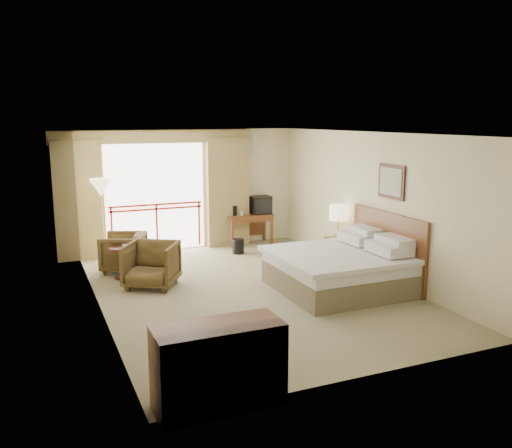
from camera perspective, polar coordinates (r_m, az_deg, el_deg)
name	(u,v)px	position (r m, az deg, el deg)	size (l,w,h in m)	color
floor	(248,290)	(9.52, -0.80, -6.95)	(7.00, 7.00, 0.00)	gray
ceiling	(248,133)	(9.05, -0.84, 9.52)	(7.00, 7.00, 0.00)	white
wall_back	(190,189)	(12.46, -6.97, 3.66)	(5.00, 5.00, 0.00)	beige
wall_front	(368,264)	(6.17, 11.67, -4.19)	(5.00, 5.00, 0.00)	beige
wall_left	(96,225)	(8.57, -16.47, -0.12)	(7.00, 7.00, 0.00)	beige
wall_right	(371,205)	(10.38, 12.05, 2.00)	(7.00, 7.00, 0.00)	beige
balcony_door	(156,198)	(12.26, -10.52, 2.73)	(2.40, 2.40, 0.00)	white
balcony_railing	(156,215)	(12.31, -10.43, 0.93)	(2.09, 0.03, 1.02)	#A81C0E
curtain_left	(79,201)	(11.88, -18.17, 2.33)	(1.00, 0.26, 2.50)	olive
curtain_right	(227,192)	(12.59, -3.04, 3.35)	(1.00, 0.26, 2.50)	olive
valance	(154,137)	(12.05, -10.64, 9.03)	(4.40, 0.22, 0.28)	olive
hvac_vent	(243,144)	(12.76, -1.37, 8.43)	(0.50, 0.04, 0.50)	silver
bed	(341,269)	(9.56, 8.94, -4.65)	(2.13, 2.06, 0.97)	brown
headboard	(387,248)	(10.02, 13.67, -2.48)	(0.06, 2.10, 1.30)	#5C2E17
framed_art	(391,182)	(9.82, 14.05, 4.35)	(0.04, 0.72, 0.60)	black
nightstand	(339,252)	(11.05, 8.70, -2.96)	(0.41, 0.48, 0.58)	#5C2E17
table_lamp	(339,213)	(10.92, 8.68, 1.13)	(0.37, 0.37, 0.64)	tan
phone	(341,238)	(10.82, 8.94, -1.48)	(0.17, 0.13, 0.08)	black
desk	(248,221)	(12.81, -0.85, 0.35)	(1.09, 0.53, 0.71)	#5C2E17
tv	(261,205)	(12.82, 0.48, 2.01)	(0.47, 0.37, 0.42)	black
coffee_maker	(235,211)	(12.60, -2.25, 1.41)	(0.11, 0.11, 0.24)	black
cup	(242,214)	(12.62, -1.53, 1.10)	(0.07, 0.07, 0.10)	white
wastebasket	(238,246)	(11.97, -1.87, -2.36)	(0.26, 0.26, 0.32)	black
armchair_far	(124,271)	(10.99, -13.71, -4.79)	(0.80, 0.82, 0.75)	#41311B
armchair_near	(152,286)	(9.88, -10.88, -6.47)	(0.86, 0.88, 0.80)	#41311B
side_table	(124,257)	(10.39, -13.73, -3.36)	(0.55, 0.55, 0.60)	black
book	(123,247)	(10.35, -13.78, -2.32)	(0.17, 0.23, 0.02)	white
floor_lamp	(101,191)	(11.29, -15.99, 3.36)	(0.45, 0.45, 1.76)	tan
dresser	(219,366)	(5.78, -3.94, -14.68)	(1.33, 0.57, 0.89)	#5C2E17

